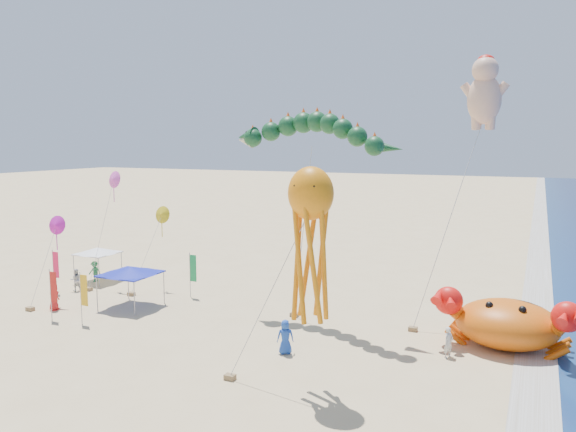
% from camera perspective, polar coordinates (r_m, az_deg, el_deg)
% --- Properties ---
extents(ground, '(320.00, 320.00, 0.00)m').
position_cam_1_polar(ground, '(32.64, 1.80, -12.01)').
color(ground, '#D1B784').
rests_on(ground, ground).
extents(foam_strip, '(320.00, 320.00, 0.00)m').
position_cam_1_polar(foam_strip, '(30.47, 23.85, -14.11)').
color(foam_strip, silver).
rests_on(foam_strip, ground).
extents(crab_inflatable, '(7.29, 4.95, 3.20)m').
position_cam_1_polar(crab_inflatable, '(32.47, 21.39, -10.03)').
color(crab_inflatable, '#DA590B').
rests_on(crab_inflatable, ground).
extents(dragon_kite, '(10.90, 3.70, 12.35)m').
position_cam_1_polar(dragon_kite, '(33.77, 2.21, 7.94)').
color(dragon_kite, '#103C1D').
rests_on(dragon_kite, ground).
extents(cherub_kite, '(4.26, 4.66, 15.95)m').
position_cam_1_polar(cherub_kite, '(35.54, 19.32, 11.90)').
color(cherub_kite, '#F4B894').
rests_on(cherub_kite, ground).
extents(octopus_kite, '(4.96, 1.81, 9.90)m').
position_cam_1_polar(octopus_kite, '(24.15, 2.28, -1.66)').
color(octopus_kite, orange).
rests_on(octopus_kite, ground).
extents(canopy_blue, '(3.63, 3.63, 2.71)m').
position_cam_1_polar(canopy_blue, '(38.76, -15.72, -5.38)').
color(canopy_blue, gray).
rests_on(canopy_blue, ground).
extents(canopy_white, '(3.04, 3.04, 2.71)m').
position_cam_1_polar(canopy_white, '(46.53, -18.80, -3.36)').
color(canopy_white, gray).
rests_on(canopy_white, ground).
extents(feather_flags, '(10.24, 7.89, 3.20)m').
position_cam_1_polar(feather_flags, '(39.27, -18.75, -5.97)').
color(feather_flags, gray).
rests_on(feather_flags, ground).
extents(beachgoers, '(28.58, 8.44, 1.81)m').
position_cam_1_polar(beachgoers, '(38.76, -15.00, -7.77)').
color(beachgoers, beige).
rests_on(beachgoers, ground).
extents(small_kites, '(5.41, 9.66, 8.79)m').
position_cam_1_polar(small_kites, '(42.23, -17.63, 0.10)').
color(small_kites, '#C916AC').
rests_on(small_kites, ground).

